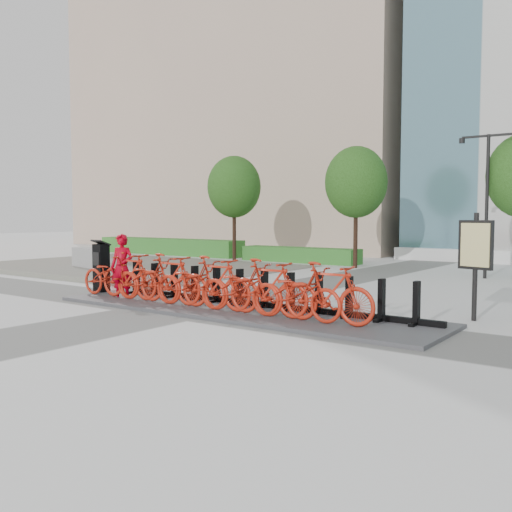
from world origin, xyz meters
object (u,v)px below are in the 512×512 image
Objects in this scene: kiosk at (101,267)px; worker_red at (122,267)px; bike_0 at (110,276)px; jersey_barrier at (88,258)px; map_sign at (476,250)px.

worker_red is (1.36, -0.42, 0.09)m from kiosk.
jersey_barrier is at bearing 55.81° from bike_0.
worker_red is 8.53m from map_sign.
kiosk is 0.64× the size of map_sign.
bike_0 is 8.96m from map_sign.
jersey_barrier is 0.95× the size of map_sign.
map_sign reaches higher than worker_red.
kiosk is at bearing -21.60° from jersey_barrier.
bike_0 is 0.92× the size of map_sign.
kiosk is 1.42m from worker_red.
map_sign is at bearing -74.10° from bike_0.
jersey_barrier is (-7.30, 5.15, -0.36)m from kiosk.
map_sign is at bearing 2.96° from jersey_barrier.
worker_red is at bearing -85.70° from bike_0.
jersey_barrier is (-8.66, 5.56, -0.45)m from worker_red.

